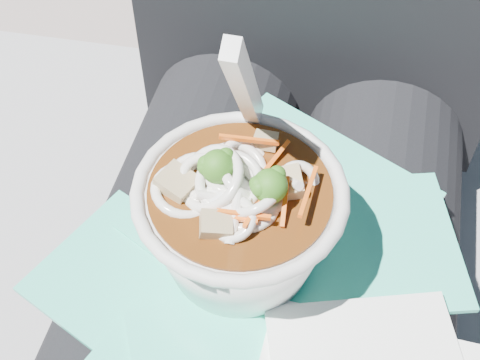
% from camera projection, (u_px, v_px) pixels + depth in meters
% --- Properties ---
extents(stone_ledge, '(1.02, 0.54, 0.47)m').
position_uv_depth(stone_ledge, '(276.00, 332.00, 0.88)').
color(stone_ledge, gray).
rests_on(stone_ledge, ground).
extents(lap, '(0.31, 0.48, 0.15)m').
position_uv_depth(lap, '(257.00, 324.00, 0.54)').
color(lap, black).
rests_on(lap, stone_ledge).
extents(person_body, '(0.34, 0.94, 1.02)m').
position_uv_depth(person_body, '(280.00, 220.00, 0.58)').
color(person_body, black).
rests_on(person_body, ground).
extents(plastic_bag, '(0.32, 0.39, 0.01)m').
position_uv_depth(plastic_bag, '(254.00, 305.00, 0.46)').
color(plastic_bag, '#31D0AC').
rests_on(plastic_bag, lap).
extents(udon_bowl, '(0.14, 0.14, 0.19)m').
position_uv_depth(udon_bowl, '(239.00, 214.00, 0.44)').
color(udon_bowl, silver).
rests_on(udon_bowl, plastic_bag).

